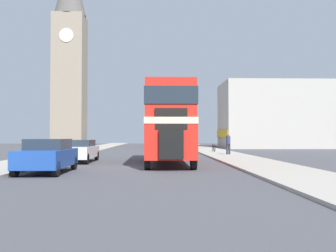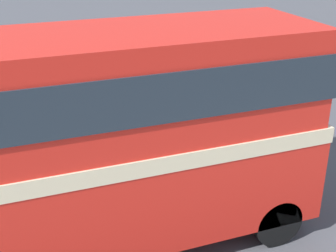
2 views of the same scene
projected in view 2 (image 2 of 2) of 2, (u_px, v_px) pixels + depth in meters
double_decker_bus at (53, 138)px, 8.31m from camera, size 2.54×10.33×4.41m
car_parked_mid at (73, 115)px, 14.17m from camera, size 1.81×4.50×1.39m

